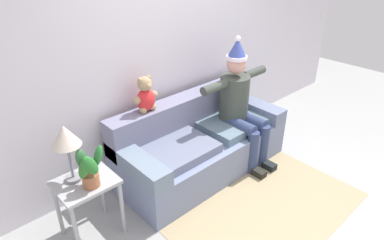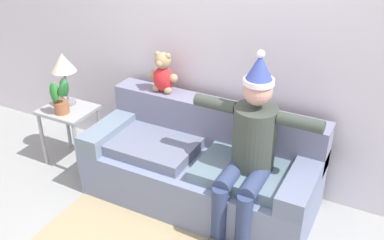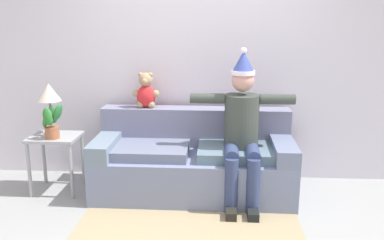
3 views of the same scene
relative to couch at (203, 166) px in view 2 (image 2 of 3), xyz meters
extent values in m
cube|color=silver|center=(0.00, 0.51, 1.02)|extent=(7.00, 0.10, 2.70)
cube|color=gray|center=(0.00, -0.05, -0.12)|extent=(2.01, 0.85, 0.43)
cube|color=slate|center=(0.00, 0.26, 0.30)|extent=(2.01, 0.24, 0.41)
cube|color=slate|center=(-0.89, -0.05, 0.18)|extent=(0.22, 0.85, 0.17)
cube|color=slate|center=(0.89, -0.05, 0.18)|extent=(0.22, 0.85, 0.17)
cube|color=slate|center=(-0.45, -0.10, 0.15)|extent=(0.80, 0.60, 0.10)
cube|color=slate|center=(0.45, -0.10, 0.15)|extent=(0.80, 0.60, 0.10)
cylinder|color=#3C433C|center=(0.48, -0.07, 0.46)|extent=(0.34, 0.34, 0.52)
sphere|color=tan|center=(0.48, -0.07, 0.86)|extent=(0.22, 0.22, 0.22)
cylinder|color=white|center=(0.48, -0.07, 0.94)|extent=(0.23, 0.23, 0.04)
cone|color=#3A4B9F|center=(0.48, -0.07, 1.05)|extent=(0.21, 0.21, 0.20)
sphere|color=white|center=(0.48, -0.07, 1.15)|extent=(0.06, 0.06, 0.06)
cylinder|color=navy|center=(0.38, -0.27, 0.20)|extent=(0.14, 0.40, 0.14)
cylinder|color=navy|center=(0.38, -0.47, -0.07)|extent=(0.13, 0.13, 0.53)
cylinder|color=navy|center=(0.58, -0.27, 0.20)|extent=(0.14, 0.40, 0.14)
cylinder|color=navy|center=(0.58, -0.47, -0.07)|extent=(0.13, 0.13, 0.53)
cylinder|color=#3C433C|center=(0.14, -0.07, 0.68)|extent=(0.34, 0.10, 0.10)
cylinder|color=#3C433C|center=(0.82, -0.07, 0.68)|extent=(0.34, 0.10, 0.10)
ellipsoid|color=red|center=(-0.53, 0.26, 0.63)|extent=(0.20, 0.16, 0.24)
sphere|color=tan|center=(-0.53, 0.26, 0.81)|extent=(0.15, 0.15, 0.15)
sphere|color=tan|center=(-0.53, 0.20, 0.80)|extent=(0.07, 0.07, 0.07)
sphere|color=tan|center=(-0.58, 0.26, 0.86)|extent=(0.05, 0.05, 0.05)
sphere|color=tan|center=(-0.48, 0.26, 0.86)|extent=(0.05, 0.05, 0.05)
sphere|color=tan|center=(-0.64, 0.26, 0.66)|extent=(0.08, 0.08, 0.08)
sphere|color=tan|center=(-0.59, 0.23, 0.54)|extent=(0.08, 0.08, 0.08)
sphere|color=tan|center=(-0.43, 0.26, 0.66)|extent=(0.08, 0.08, 0.08)
sphere|color=tan|center=(-0.47, 0.23, 0.54)|extent=(0.08, 0.08, 0.08)
cube|color=#A0A2A5|center=(-1.43, -0.08, 0.25)|extent=(0.49, 0.42, 0.03)
cylinder|color=#A0A2A5|center=(-1.65, -0.26, -0.05)|extent=(0.04, 0.04, 0.57)
cylinder|color=#A0A2A5|center=(-1.21, -0.26, -0.05)|extent=(0.04, 0.04, 0.57)
cylinder|color=#A0A2A5|center=(-1.65, 0.10, -0.05)|extent=(0.04, 0.04, 0.57)
cylinder|color=#A0A2A5|center=(-1.21, 0.10, -0.05)|extent=(0.04, 0.04, 0.57)
cylinder|color=gray|center=(-1.49, 0.01, 0.28)|extent=(0.14, 0.14, 0.03)
cylinder|color=gray|center=(-1.49, 0.01, 0.46)|extent=(0.02, 0.02, 0.32)
cone|color=beige|center=(-1.49, 0.01, 0.71)|extent=(0.24, 0.24, 0.18)
cylinder|color=#A15D3C|center=(-1.41, -0.17, 0.33)|extent=(0.14, 0.14, 0.12)
ellipsoid|color=#277031|center=(-1.33, -0.19, 0.54)|extent=(0.14, 0.11, 0.20)
ellipsoid|color=#326839|center=(-1.43, -0.09, 0.50)|extent=(0.12, 0.10, 0.19)
ellipsoid|color=#317529|center=(-1.46, -0.18, 0.47)|extent=(0.14, 0.14, 0.21)
ellipsoid|color=#28722B|center=(-1.42, -0.22, 0.51)|extent=(0.16, 0.11, 0.21)
camera|label=1|loc=(-2.28, -2.35, 2.07)|focal=31.27mm
camera|label=2|loc=(1.39, -2.89, 2.21)|focal=40.97mm
camera|label=3|loc=(0.25, -4.05, 1.46)|focal=38.67mm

